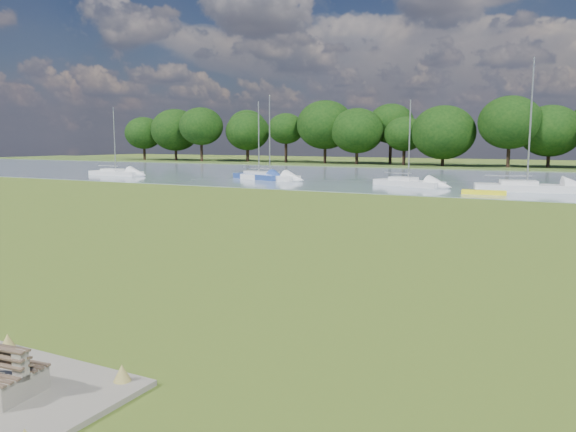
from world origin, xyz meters
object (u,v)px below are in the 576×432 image
at_px(sailboat_3, 526,185).
at_px(sailboat_8, 408,181).
at_px(sailboat_1, 269,175).
at_px(sailboat_0, 115,172).
at_px(sailboat_6, 259,174).
at_px(kayak, 484,192).

bearing_deg(sailboat_3, sailboat_8, 162.57).
distance_m(sailboat_1, sailboat_8, 15.03).
bearing_deg(sailboat_3, sailboat_0, 167.56).
bearing_deg(sailboat_0, sailboat_8, 2.50).
height_order(sailboat_3, sailboat_6, sailboat_3).
bearing_deg(kayak, sailboat_0, 168.84).
height_order(kayak, sailboat_1, sailboat_1).
bearing_deg(sailboat_8, sailboat_6, -165.07).
relative_size(kayak, sailboat_6, 0.40).
relative_size(sailboat_1, sailboat_8, 1.14).
distance_m(kayak, sailboat_6, 24.85).
bearing_deg(sailboat_6, sailboat_1, 5.68).
distance_m(kayak, sailboat_0, 42.24).
xyz_separation_m(sailboat_0, sailboat_8, (34.66, 0.74, 0.02)).
distance_m(sailboat_0, sailboat_1, 19.77).
relative_size(sailboat_3, sailboat_6, 1.30).
height_order(sailboat_0, sailboat_8, sailboat_0).
distance_m(sailboat_3, sailboat_6, 26.62).
bearing_deg(kayak, sailboat_8, 140.01).
bearing_deg(sailboat_1, sailboat_8, 9.08).
distance_m(sailboat_3, sailboat_8, 9.98).
height_order(sailboat_0, sailboat_6, sailboat_6).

